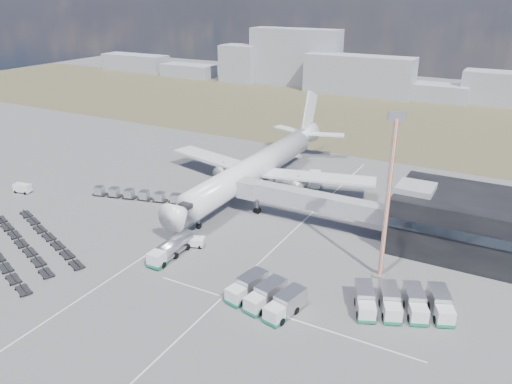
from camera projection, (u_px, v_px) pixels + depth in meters
The scene contains 16 objects.
ground at pixel (169, 249), 86.43m from camera, with size 420.00×420.00×0.00m, color #565659.
grass_strip at pixel (363, 117), 175.88m from camera, with size 420.00×90.00×0.01m, color #473F2A.
lane_markings at pixel (226, 254), 84.54m from camera, with size 47.12×110.00×0.01m.
terminal at pixel (487, 226), 82.74m from camera, with size 30.40×16.40×11.00m.
jet_bridge at pixel (302, 199), 94.08m from camera, with size 30.30×3.80×7.05m.
airliner at pixel (258, 166), 110.77m from camera, with size 51.59×64.53×17.62m.
skyline at pixel (443, 76), 200.37m from camera, with size 309.09×20.12×25.44m.
fuel_tanker at pixel (171, 248), 83.20m from camera, with size 2.63×9.89×3.18m.
pushback_tug at pixel (194, 242), 86.92m from camera, with size 3.62×2.04×1.60m, color silver.
utility_van at pixel (22, 188), 109.82m from camera, with size 3.77×1.71×2.06m, color silver.
catering_truck at pixel (315, 181), 113.00m from camera, with size 4.76×6.79×2.88m.
service_trucks_near at pixel (266, 295), 70.44m from camera, with size 10.64×8.84×2.86m.
service_trucks_far at pixel (402, 302), 68.95m from camera, with size 14.42×11.44×2.82m.
uld_row at pixel (144, 195), 105.86m from camera, with size 23.88×7.71×1.88m.
baggage_dollies at pixel (6, 247), 86.02m from camera, with size 35.46×25.71×0.77m.
floodlight_mast at pixel (388, 199), 73.23m from camera, with size 2.46×2.02×26.15m.
Camera 1 is at (49.77, -59.85, 41.64)m, focal length 35.00 mm.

